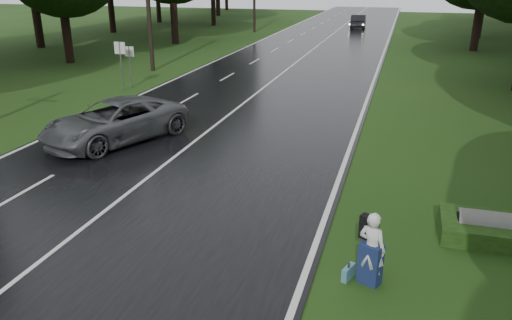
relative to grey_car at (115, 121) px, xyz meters
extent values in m
plane|color=#213F12|center=(2.90, -6.92, -0.83)|extent=(160.00, 160.00, 0.00)
cube|color=black|center=(2.90, 13.08, -0.81)|extent=(12.00, 140.00, 0.04)
cube|color=silver|center=(2.90, 13.08, -0.78)|extent=(0.12, 140.00, 0.01)
imported|color=#4D5052|center=(0.00, 0.00, 0.00)|extent=(4.67, 6.24, 1.57)
imported|color=black|center=(4.85, 44.62, -0.04)|extent=(1.81, 4.63, 1.50)
imported|color=silver|center=(10.03, -6.80, -0.02)|extent=(0.70, 0.60, 1.62)
cube|color=navy|center=(10.03, -6.80, -0.37)|extent=(0.54, 0.47, 0.91)
cube|color=black|center=(9.93, -6.58, 0.34)|extent=(0.42, 0.33, 0.52)
cube|color=teal|center=(9.60, -6.78, -0.68)|extent=(0.26, 0.44, 0.30)
cylinder|color=slate|center=(12.65, -4.04, -0.83)|extent=(1.39, 0.69, 0.69)
camera|label=1|loc=(10.28, -16.08, 5.29)|focal=35.22mm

